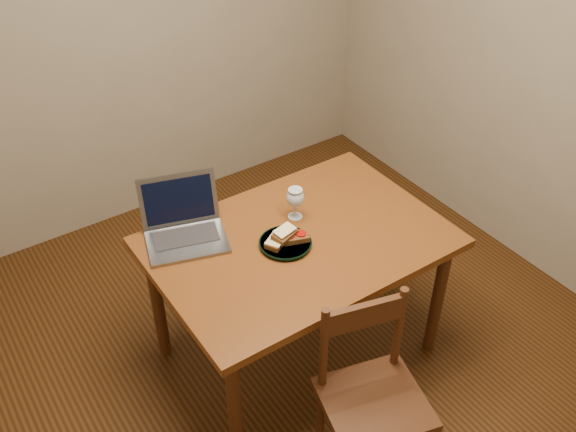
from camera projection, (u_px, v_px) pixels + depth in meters
floor at (288, 355)px, 3.30m from camera, size 3.20×3.20×0.02m
back_wall at (125, 12)px, 3.56m from camera, size 3.20×0.02×2.60m
right_wall at (553, 42)px, 3.22m from camera, size 0.02×3.20×2.60m
table at (299, 253)px, 2.92m from camera, size 1.30×0.90×0.74m
chair at (373, 390)px, 2.55m from camera, size 0.49×0.47×0.43m
plate at (285, 244)px, 2.83m from camera, size 0.23×0.23×0.02m
sandwich_cheese at (277, 241)px, 2.80m from camera, size 0.13×0.11×0.03m
sandwich_tomato at (295, 236)px, 2.82m from camera, size 0.13×0.10×0.04m
sandwich_top at (285, 233)px, 2.80m from camera, size 0.13×0.10×0.04m
milk_glass at (295, 203)px, 2.95m from camera, size 0.08×0.08×0.16m
laptop at (183, 222)px, 2.86m from camera, size 0.43×0.41×0.25m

